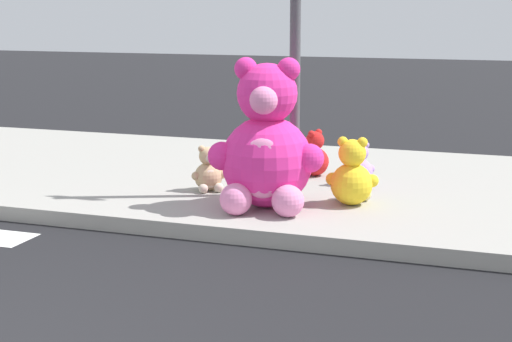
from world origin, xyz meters
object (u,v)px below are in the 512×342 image
(plush_lavender, at_px, (359,168))
(plush_tan, at_px, (209,173))
(plush_yellow, at_px, (352,177))
(sign_pole, at_px, (295,29))
(plush_pink_large, at_px, (266,149))
(plush_red, at_px, (313,157))

(plush_lavender, bearing_deg, plush_tan, -151.05)
(plush_yellow, bearing_deg, sign_pole, 163.09)
(plush_lavender, height_order, plush_tan, plush_tan)
(sign_pole, bearing_deg, plush_tan, -172.82)
(sign_pole, bearing_deg, plush_pink_large, -100.14)
(plush_lavender, relative_size, plush_red, 0.89)
(sign_pole, relative_size, plush_red, 5.94)
(plush_pink_large, relative_size, plush_tan, 2.97)
(sign_pole, bearing_deg, plush_red, 93.11)
(sign_pole, distance_m, plush_red, 1.79)
(sign_pole, relative_size, plush_pink_large, 2.20)
(plush_yellow, bearing_deg, plush_pink_large, -152.61)
(plush_pink_large, height_order, plush_yellow, plush_pink_large)
(plush_yellow, relative_size, plush_tan, 1.39)
(sign_pole, height_order, plush_lavender, sign_pole)
(sign_pole, relative_size, plush_yellow, 4.71)
(plush_yellow, xyz_separation_m, plush_tan, (-1.56, 0.08, -0.08))
(plush_lavender, height_order, plush_yellow, plush_yellow)
(plush_tan, bearing_deg, plush_lavender, 28.95)
(plush_pink_large, distance_m, plush_yellow, 0.91)
(plush_yellow, height_order, plush_tan, plush_yellow)
(plush_red, bearing_deg, plush_pink_large, -91.87)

